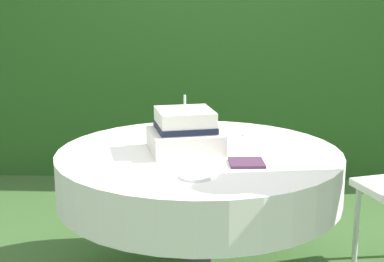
{
  "coord_description": "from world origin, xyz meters",
  "views": [
    {
      "loc": [
        0.09,
        -2.67,
        1.46
      ],
      "look_at": [
        -0.03,
        0.0,
        0.82
      ],
      "focal_mm": 53.91,
      "sensor_mm": 36.0,
      "label": 1
    }
  ],
  "objects_px": {
    "cake_table": "(199,174)",
    "serving_plate_left": "(205,130)",
    "wedding_cake": "(185,132)",
    "serving_plate_near": "(254,135)",
    "serving_plate_far": "(196,176)",
    "napkin_stack": "(247,163)"
  },
  "relations": [
    {
      "from": "serving_plate_left",
      "to": "wedding_cake",
      "type": "bearing_deg",
      "value": -100.96
    },
    {
      "from": "serving_plate_far",
      "to": "serving_plate_left",
      "type": "distance_m",
      "value": 0.84
    },
    {
      "from": "cake_table",
      "to": "serving_plate_near",
      "type": "height_order",
      "value": "serving_plate_near"
    },
    {
      "from": "serving_plate_near",
      "to": "serving_plate_far",
      "type": "relative_size",
      "value": 0.9
    },
    {
      "from": "serving_plate_near",
      "to": "serving_plate_left",
      "type": "distance_m",
      "value": 0.29
    },
    {
      "from": "cake_table",
      "to": "serving_plate_left",
      "type": "distance_m",
      "value": 0.45
    },
    {
      "from": "serving_plate_left",
      "to": "serving_plate_near",
      "type": "bearing_deg",
      "value": -21.27
    },
    {
      "from": "wedding_cake",
      "to": "napkin_stack",
      "type": "relative_size",
      "value": 2.64
    },
    {
      "from": "serving_plate_far",
      "to": "napkin_stack",
      "type": "height_order",
      "value": "same"
    },
    {
      "from": "wedding_cake",
      "to": "serving_plate_near",
      "type": "height_order",
      "value": "wedding_cake"
    },
    {
      "from": "cake_table",
      "to": "napkin_stack",
      "type": "bearing_deg",
      "value": -43.07
    },
    {
      "from": "serving_plate_far",
      "to": "serving_plate_left",
      "type": "xyz_separation_m",
      "value": [
        0.01,
        0.84,
        0.0
      ]
    },
    {
      "from": "serving_plate_near",
      "to": "serving_plate_far",
      "type": "distance_m",
      "value": 0.79
    },
    {
      "from": "cake_table",
      "to": "serving_plate_left",
      "type": "xyz_separation_m",
      "value": [
        0.02,
        0.43,
        0.12
      ]
    },
    {
      "from": "cake_table",
      "to": "wedding_cake",
      "type": "bearing_deg",
      "value": 175.91
    },
    {
      "from": "napkin_stack",
      "to": "cake_table",
      "type": "bearing_deg",
      "value": 136.93
    },
    {
      "from": "cake_table",
      "to": "wedding_cake",
      "type": "height_order",
      "value": "wedding_cake"
    },
    {
      "from": "wedding_cake",
      "to": "serving_plate_far",
      "type": "xyz_separation_m",
      "value": [
        0.07,
        -0.42,
        -0.09
      ]
    },
    {
      "from": "wedding_cake",
      "to": "serving_plate_near",
      "type": "bearing_deg",
      "value": 42.85
    },
    {
      "from": "wedding_cake",
      "to": "serving_plate_far",
      "type": "relative_size",
      "value": 3.07
    },
    {
      "from": "wedding_cake",
      "to": "serving_plate_near",
      "type": "xyz_separation_m",
      "value": [
        0.35,
        0.32,
        -0.09
      ]
    },
    {
      "from": "serving_plate_far",
      "to": "napkin_stack",
      "type": "bearing_deg",
      "value": 43.96
    }
  ]
}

